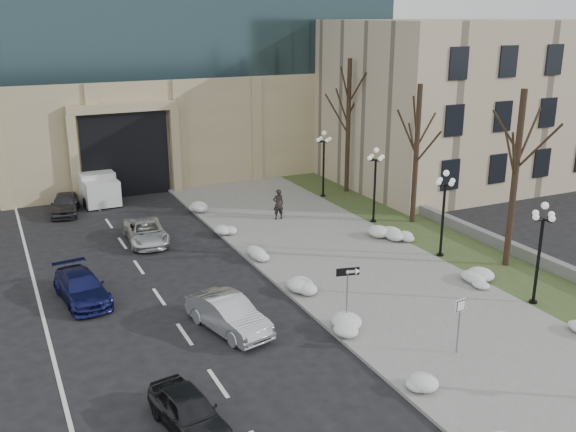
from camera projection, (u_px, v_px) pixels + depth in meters
name	position (u px, v px, depth m)	size (l,w,h in m)	color
ground	(481.00, 429.00, 19.93)	(160.00, 160.00, 0.00)	black
sidewalk	(348.00, 261.00, 33.40)	(9.00, 40.00, 0.12)	gray
curb	(269.00, 275.00, 31.54)	(0.30, 40.00, 0.14)	gray
grass_strip	(447.00, 243.00, 36.08)	(4.00, 40.00, 0.10)	#344623
stone_wall	(453.00, 223.00, 38.54)	(0.50, 30.00, 0.70)	slate
classical_building	(460.00, 98.00, 51.28)	(22.00, 18.12, 12.00)	#C5B293
car_a	(189.00, 411.00, 19.76)	(1.49, 3.71, 1.26)	black
car_b	(228.00, 314.00, 25.98)	(1.52, 4.35, 1.43)	#B5B8BD
car_c	(82.00, 287.00, 28.74)	(1.80, 4.43, 1.28)	#171B53
car_d	(146.00, 232.00, 36.17)	(2.07, 4.48, 1.24)	silver
car_e	(65.00, 204.00, 41.37)	(1.60, 3.98, 1.36)	#333338
pedestrian	(278.00, 204.00, 39.85)	(0.70, 0.46, 1.93)	black
box_truck	(93.00, 184.00, 44.90)	(2.63, 6.71, 2.10)	silver
one_way_sign	(352.00, 279.00, 25.63)	(1.00, 0.40, 2.71)	slate
keep_sign	(460.00, 315.00, 23.75)	(0.50, 0.11, 2.32)	slate
snow_clump_b	(423.00, 387.00, 21.67)	(1.10, 1.60, 0.36)	white
snow_clump_c	(347.00, 328.00, 25.76)	(1.10, 1.60, 0.36)	white
snow_clump_d	(301.00, 287.00, 29.62)	(1.10, 1.60, 0.36)	white
snow_clump_e	(260.00, 255.00, 33.56)	(1.10, 1.60, 0.36)	white
snow_clump_f	(226.00, 230.00, 37.53)	(1.10, 1.60, 0.36)	white
snow_clump_g	(199.00, 210.00, 41.35)	(1.10, 1.60, 0.36)	white
snow_clump_i	(480.00, 280.00, 30.38)	(1.10, 1.60, 0.36)	white
snow_clump_j	(401.00, 238.00, 36.12)	(1.10, 1.60, 0.36)	white
snow_clump_k	(384.00, 233.00, 37.01)	(1.10, 1.60, 0.36)	white
lamppost_a	(541.00, 240.00, 27.59)	(1.18, 1.18, 4.76)	black
lamppost_b	(444.00, 202.00, 33.19)	(1.18, 1.18, 4.76)	black
lamppost_c	(375.00, 175.00, 38.78)	(1.18, 1.18, 4.76)	black
lamppost_d	(324.00, 155.00, 44.38)	(1.18, 1.18, 4.76)	black
tree_near	(517.00, 155.00, 31.12)	(3.20, 3.20, 9.00)	black
tree_mid	(417.00, 135.00, 38.10)	(3.20, 3.20, 8.50)	black
tree_far	(349.00, 107.00, 44.79)	(3.20, 3.20, 9.50)	black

